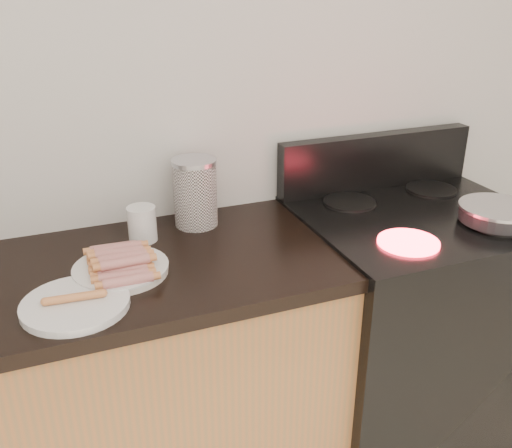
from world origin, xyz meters
name	(u,v)px	position (x,y,z in m)	size (l,w,h in m)	color
wall_back	(156,94)	(0.00, 2.00, 1.30)	(4.00, 0.04, 2.60)	silver
stove	(406,330)	(0.78, 1.68, 0.46)	(0.76, 0.65, 0.91)	black
stove_panel	(376,161)	(0.78, 1.96, 1.01)	(0.76, 0.06, 0.20)	black
burner_near_left	(408,242)	(0.61, 1.51, 0.92)	(0.18, 0.18, 0.01)	#FF1E2D
burner_near_right	(500,225)	(0.95, 1.51, 0.92)	(0.18, 0.18, 0.01)	black
burner_far_left	(349,202)	(0.61, 1.84, 0.92)	(0.18, 0.18, 0.01)	black
burner_far_right	(431,189)	(0.95, 1.84, 0.92)	(0.18, 0.18, 0.01)	black
frying_pan	(499,213)	(0.96, 1.52, 0.95)	(0.24, 0.41, 0.05)	black
main_plate	(121,271)	(-0.20, 1.66, 0.91)	(0.25, 0.25, 0.02)	white
side_plate	(75,304)	(-0.33, 1.52, 0.91)	(0.26, 0.26, 0.02)	white
hotdog_pile	(120,261)	(-0.20, 1.66, 0.94)	(0.13, 0.24, 0.05)	maroon
plain_sausages	(74,297)	(-0.33, 1.52, 0.93)	(0.14, 0.03, 0.02)	#D17637
canister	(195,192)	(0.08, 1.89, 1.01)	(0.14, 0.14, 0.22)	white
mug	(142,224)	(-0.10, 1.84, 0.95)	(0.09, 0.09, 0.11)	white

